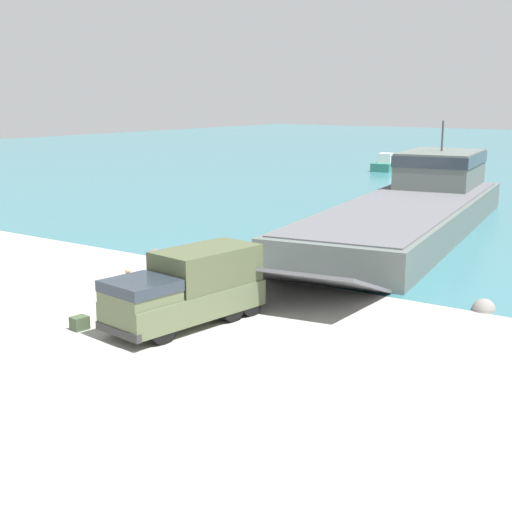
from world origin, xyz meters
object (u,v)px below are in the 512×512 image
mooring_bollard (176,259)px  military_truck (187,288)px  cargo_crate (80,323)px  landing_craft (415,204)px  moored_boat_a (387,165)px  soldier_on_ramp (128,285)px

mooring_bollard → military_truck: bearing=-45.8°
mooring_bollard → cargo_crate: mooring_bollard is taller
landing_craft → moored_boat_a: bearing=108.8°
soldier_on_ramp → cargo_crate: 3.37m
military_truck → soldier_on_ramp: military_truck is taller
military_truck → mooring_bollard: (-6.84, 7.05, -1.02)m
moored_boat_a → military_truck: bearing=-79.1°
military_truck → soldier_on_ramp: (-3.60, 0.24, -0.50)m
cargo_crate → moored_boat_a: bearing=104.5°
landing_craft → cargo_crate: landing_craft is taller
military_truck → cargo_crate: size_ratio=11.20×
military_truck → mooring_bollard: bearing=-128.0°
military_truck → moored_boat_a: size_ratio=1.18×
moored_boat_a → cargo_crate: size_ratio=9.46×
landing_craft → soldier_on_ramp: size_ratio=20.85×
mooring_bollard → moored_boat_a: bearing=103.4°
landing_craft → cargo_crate: size_ratio=57.68×
landing_craft → military_truck: size_ratio=5.15×
landing_craft → cargo_crate: bearing=-102.6°
cargo_crate → military_truck: bearing=43.9°
mooring_bollard → cargo_crate: bearing=-69.7°
military_truck → cargo_crate: bearing=-38.2°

